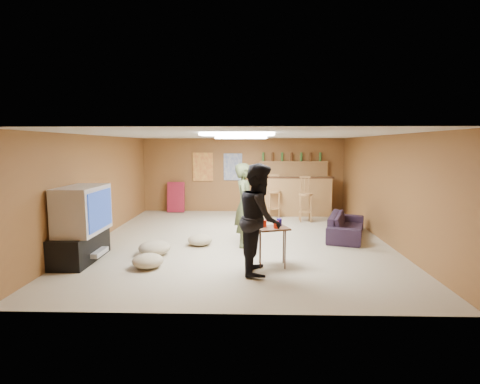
{
  "coord_description": "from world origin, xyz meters",
  "views": [
    {
      "loc": [
        0.21,
        -7.72,
        1.99
      ],
      "look_at": [
        0.0,
        0.2,
        1.0
      ],
      "focal_mm": 28.0,
      "sensor_mm": 36.0,
      "label": 1
    }
  ],
  "objects_px": {
    "bar_counter": "(295,196)",
    "person_olive": "(245,205)",
    "person_black": "(260,218)",
    "tv_body": "(82,210)",
    "tray_table": "(272,247)",
    "sofa": "(346,226)"
  },
  "relations": [
    {
      "from": "person_olive",
      "to": "sofa",
      "type": "distance_m",
      "value": 2.4
    },
    {
      "from": "tv_body",
      "to": "person_olive",
      "type": "distance_m",
      "value": 2.95
    },
    {
      "from": "bar_counter",
      "to": "person_olive",
      "type": "xyz_separation_m",
      "value": [
        -1.39,
        -3.41,
        0.27
      ]
    },
    {
      "from": "tv_body",
      "to": "bar_counter",
      "type": "bearing_deg",
      "value": 47.0
    },
    {
      "from": "bar_counter",
      "to": "person_black",
      "type": "distance_m",
      "value": 5.08
    },
    {
      "from": "bar_counter",
      "to": "person_black",
      "type": "relative_size",
      "value": 1.16
    },
    {
      "from": "tv_body",
      "to": "sofa",
      "type": "bearing_deg",
      "value": 20.13
    },
    {
      "from": "tv_body",
      "to": "sofa",
      "type": "height_order",
      "value": "tv_body"
    },
    {
      "from": "tv_body",
      "to": "tray_table",
      "type": "height_order",
      "value": "tv_body"
    },
    {
      "from": "tv_body",
      "to": "bar_counter",
      "type": "height_order",
      "value": "tv_body"
    },
    {
      "from": "tv_body",
      "to": "tray_table",
      "type": "distance_m",
      "value": 3.29
    },
    {
      "from": "bar_counter",
      "to": "person_olive",
      "type": "distance_m",
      "value": 3.69
    },
    {
      "from": "sofa",
      "to": "tray_table",
      "type": "distance_m",
      "value": 2.65
    },
    {
      "from": "person_olive",
      "to": "person_black",
      "type": "distance_m",
      "value": 1.55
    },
    {
      "from": "bar_counter",
      "to": "person_black",
      "type": "xyz_separation_m",
      "value": [
        -1.13,
        -4.94,
        0.31
      ]
    },
    {
      "from": "tv_body",
      "to": "tray_table",
      "type": "bearing_deg",
      "value": -3.25
    },
    {
      "from": "person_olive",
      "to": "sofa",
      "type": "height_order",
      "value": "person_olive"
    },
    {
      "from": "tv_body",
      "to": "sofa",
      "type": "distance_m",
      "value": 5.32
    },
    {
      "from": "person_black",
      "to": "tv_body",
      "type": "bearing_deg",
      "value": 82.82
    },
    {
      "from": "bar_counter",
      "to": "person_black",
      "type": "height_order",
      "value": "person_black"
    },
    {
      "from": "person_black",
      "to": "tray_table",
      "type": "bearing_deg",
      "value": -33.5
    },
    {
      "from": "bar_counter",
      "to": "tray_table",
      "type": "height_order",
      "value": "bar_counter"
    }
  ]
}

